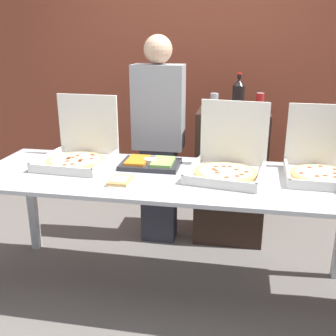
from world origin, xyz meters
name	(u,v)px	position (x,y,z in m)	size (l,w,h in m)	color
ground_plane	(168,289)	(0.00, 0.00, 0.00)	(16.00, 16.00, 0.00)	slate
brick_wall_behind	(199,66)	(0.00, 1.70, 1.40)	(10.00, 0.06, 2.80)	brown
buffet_table	(168,189)	(0.00, 0.00, 0.75)	(2.45, 0.83, 0.84)	#B7BABF
pizza_box_far_left	(228,162)	(0.37, 0.09, 0.92)	(0.51, 0.52, 0.44)	silver
pizza_box_near_right	(79,151)	(-0.65, 0.16, 0.92)	(0.47, 0.49, 0.45)	silver
pizza_box_near_left	(322,165)	(0.94, 0.15, 0.92)	(0.44, 0.46, 0.43)	silver
paper_plate_front_right	(120,181)	(-0.26, -0.18, 0.85)	(0.21, 0.21, 0.03)	white
veggie_tray	(150,163)	(-0.15, 0.16, 0.86)	(0.39, 0.27, 0.05)	#28282D
sideboard_podium	(230,176)	(0.38, 0.88, 0.56)	(0.57, 0.46, 1.11)	black
soda_bottle	(238,95)	(0.41, 0.87, 1.24)	(0.10, 0.10, 0.29)	black
soda_can_silver	(214,101)	(0.21, 0.95, 1.17)	(0.07, 0.07, 0.12)	silver
soda_can_colored	(260,100)	(0.58, 1.03, 1.17)	(0.07, 0.07, 0.12)	red
person_guest_cap	(159,139)	(-0.21, 0.73, 0.89)	(0.40, 0.22, 1.69)	#2D2D38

